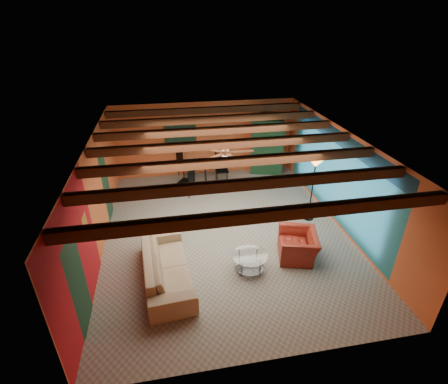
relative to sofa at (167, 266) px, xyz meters
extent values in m
cube|color=gray|center=(1.65, 1.61, -0.37)|extent=(6.50, 8.00, 0.01)
cube|color=silver|center=(1.65, 1.61, 2.33)|extent=(6.50, 8.00, 0.01)
cube|color=#CD5C2F|center=(1.65, 5.61, 0.98)|extent=(6.50, 0.02, 2.70)
cube|color=#A91319|center=(-1.60, 1.61, 0.98)|extent=(0.02, 8.00, 2.70)
cube|color=teal|center=(4.90, 1.61, 0.98)|extent=(0.02, 8.00, 2.70)
imported|color=#988062|center=(0.00, 0.00, 0.00)|extent=(1.19, 2.60, 0.74)
imported|color=maroon|center=(3.22, 0.24, -0.03)|extent=(1.14, 1.23, 0.67)
cube|color=maroon|center=(3.85, 5.31, 0.64)|extent=(1.26, 0.87, 2.01)
cube|color=black|center=(0.75, 5.57, 1.28)|extent=(1.05, 0.03, 0.65)
imported|color=#26661E|center=(3.85, 5.31, 1.88)|extent=(0.50, 0.45, 0.48)
imported|color=orange|center=(1.24, 4.67, 0.88)|extent=(0.20, 0.20, 0.21)
camera|label=1|loc=(0.23, -5.94, 5.01)|focal=26.68mm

